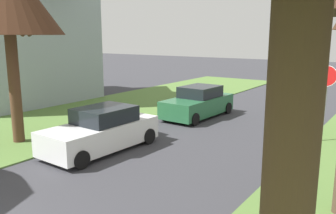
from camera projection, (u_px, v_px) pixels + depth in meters
stop_sign_far at (326, 87)px, 13.50m from camera, size 0.81×0.35×2.97m
parked_sedan_white at (102, 131)px, 12.80m from camera, size 2.08×4.46×1.57m
parked_sedan_green at (198, 103)px, 18.13m from camera, size 2.08×4.46×1.57m
house_backdrop_left at (12, 19)px, 21.95m from camera, size 8.16×8.66×9.95m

